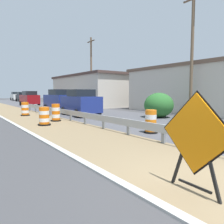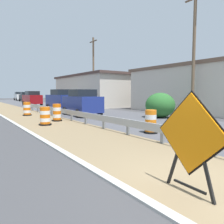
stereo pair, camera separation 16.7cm
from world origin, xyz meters
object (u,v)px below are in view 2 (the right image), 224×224
Objects in this scene: warning_sign_diamond at (190,138)px; car_trailing_far_lane at (82,103)px; car_distant_a at (34,97)px; utility_pole_near at (194,53)px; traffic_barrel_close at (45,117)px; car_trailing_near_lane at (26,97)px; traffic_barrel_mid at (57,113)px; car_mid_far_lane at (19,96)px; utility_pole_mid at (93,71)px; car_lead_near_lane at (61,100)px; traffic_barrel_nearest at (151,123)px; traffic_barrel_far at (27,109)px; car_lead_far_lane at (32,98)px.

car_trailing_far_lane is at bearing -105.89° from warning_sign_diamond.
utility_pole_near is at bearing 7.25° from car_distant_a.
car_distant_a is at bearing 76.26° from traffic_barrel_close.
utility_pole_near is (3.61, -38.97, 3.89)m from car_trailing_near_lane.
traffic_barrel_mid is 43.81m from car_mid_far_lane.
utility_pole_mid reaches higher than car_trailing_far_lane.
warning_sign_diamond is 26.36m from utility_pole_mid.
traffic_barrel_close is at bearing 152.91° from car_lead_near_lane.
warning_sign_diamond is 11.60m from traffic_barrel_mid.
traffic_barrel_nearest is at bearing -3.20° from car_mid_far_lane.
utility_pole_mid reaches higher than car_trailing_near_lane.
traffic_barrel_mid is at bearing -128.72° from utility_pole_mid.
car_distant_a is (4.37, 36.51, 0.53)m from traffic_barrel_nearest.
car_mid_far_lane is at bearing -5.94° from car_lead_near_lane.
car_distant_a is at bearing 1.54° from car_trailing_near_lane.
warning_sign_diamond is 1.69× the size of traffic_barrel_mid.
car_mid_far_lane is at bearing 79.43° from traffic_barrel_far.
utility_pole_near reaches higher than car_lead_near_lane.
car_lead_near_lane reaches higher than car_trailing_near_lane.
traffic_barrel_mid is 19.09m from car_lead_far_lane.
utility_pole_near is at bearing -151.18° from car_lead_near_lane.
car_trailing_far_lane is (-0.25, -16.51, 0.01)m from car_lead_far_lane.
car_trailing_far_lane is 0.46× the size of utility_pole_mid.
traffic_barrel_close is 1.86m from traffic_barrel_mid.
warning_sign_diamond is 0.41× the size of car_mid_far_lane.
car_mid_far_lane is 41.18m from car_trailing_far_lane.
car_trailing_near_lane is (7.84, 47.05, -0.03)m from warning_sign_diamond.
traffic_barrel_far is 0.12× the size of utility_pole_mid.
car_distant_a reaches higher than car_trailing_near_lane.
utility_pole_mid is (7.61, 18.69, 4.28)m from traffic_barrel_nearest.
traffic_barrel_far reaches higher than traffic_barrel_nearest.
traffic_barrel_mid is (1.70, 11.47, -0.53)m from warning_sign_diamond.
traffic_barrel_close is at bearing -7.89° from car_mid_far_lane.
utility_pole_mid is at bearing 7.70° from car_mid_far_lane.
warning_sign_diamond is at bearing 163.29° from car_trailing_far_lane.
traffic_barrel_far is at bearing 85.91° from traffic_barrel_close.
car_lead_near_lane is 0.48× the size of utility_pole_mid.
car_trailing_far_lane reaches higher than car_mid_far_lane.
traffic_barrel_mid is 0.28× the size of car_trailing_near_lane.
car_mid_far_lane reaches higher than traffic_barrel_close.
utility_pole_mid is at bearing 51.28° from traffic_barrel_mid.
car_trailing_far_lane is at bearing -5.60° from car_distant_a.
warning_sign_diamond is at bearing -144.78° from utility_pole_near.
traffic_barrel_mid is (-2.04, 6.66, 0.03)m from traffic_barrel_nearest.
car_lead_near_lane is 10.94m from car_lead_far_lane.
car_lead_far_lane is (-2.92, -16.78, 0.04)m from car_trailing_near_lane.
car_lead_far_lane is (-0.09, 10.94, -0.05)m from car_lead_near_lane.
car_lead_near_lane reaches higher than car_trailing_far_lane.
car_mid_far_lane is (0.26, 7.75, 0.03)m from car_trailing_near_lane.
utility_pole_near is (9.76, -3.38, 4.39)m from traffic_barrel_mid.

